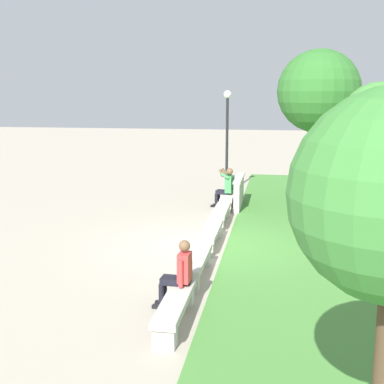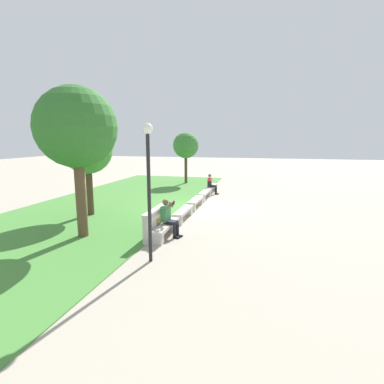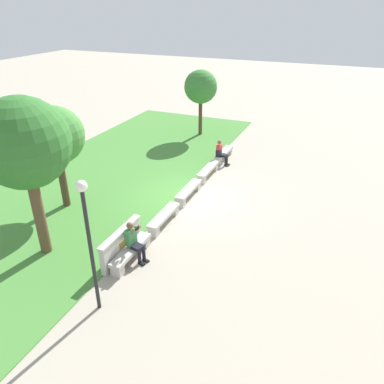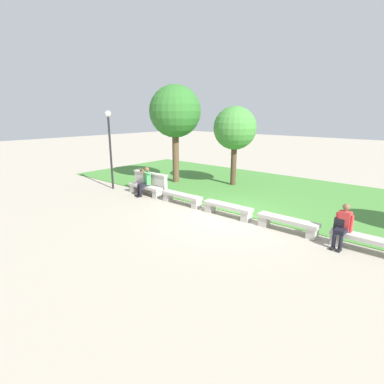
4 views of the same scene
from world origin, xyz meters
TOP-DOWN VIEW (x-y plane):
  - ground_plane at (0.00, 0.00)m, footprint 80.00×80.00m
  - grass_strip at (0.00, 4.38)m, footprint 23.16×8.00m
  - bench_main at (-4.60, 0.00)m, footprint 1.96×0.40m
  - bench_near at (-2.30, 0.00)m, footprint 1.96×0.40m
  - bench_mid at (-0.00, 0.00)m, footprint 1.96×0.40m
  - bench_far at (2.30, 0.00)m, footprint 1.96×0.40m
  - bench_end at (4.60, 0.00)m, footprint 1.96×0.40m
  - backrest_wall_with_plaque at (-4.60, 0.34)m, footprint 2.14×0.24m
  - person_photographer at (-4.50, -0.07)m, footprint 0.53×0.78m
  - person_distant at (3.92, -0.07)m, footprint 0.48×0.69m
  - backpack at (3.82, 0.03)m, footprint 0.28×0.24m
  - tree_behind_wall at (-5.31, 2.83)m, footprint 2.70×2.70m
  - tree_left_background at (-2.54, 4.27)m, footprint 2.17×2.17m
  - tree_right_background at (7.91, 2.65)m, footprint 1.94×1.94m
  - lamp_post at (-6.74, -0.28)m, footprint 0.28×0.28m

SIDE VIEW (x-z plane):
  - ground_plane at x=0.00m, z-range 0.00..0.00m
  - grass_strip at x=0.00m, z-range 0.00..0.03m
  - bench_main at x=-4.60m, z-range 0.07..0.52m
  - bench_near at x=-2.30m, z-range 0.07..0.52m
  - bench_mid at x=0.00m, z-range 0.07..0.52m
  - bench_far at x=2.30m, z-range 0.07..0.52m
  - bench_end at x=4.60m, z-range 0.07..0.52m
  - backrest_wall_with_plaque at x=-4.60m, z-range 0.01..1.02m
  - backpack at x=3.82m, z-range 0.41..0.84m
  - person_distant at x=3.92m, z-range 0.04..1.30m
  - person_photographer at x=-4.50m, z-range 0.08..1.40m
  - lamp_post at x=-6.74m, z-range 0.59..4.40m
  - tree_right_background at x=7.91m, z-range 0.94..4.82m
  - tree_left_background at x=-2.54m, z-range 0.91..4.96m
  - tree_behind_wall at x=-5.31m, z-range 1.17..6.31m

